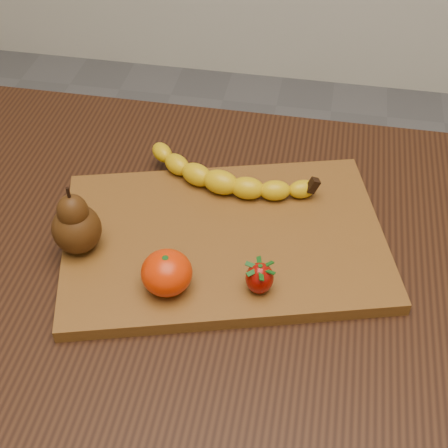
% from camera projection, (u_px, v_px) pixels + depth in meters
% --- Properties ---
extents(table, '(1.00, 0.70, 0.76)m').
position_uv_depth(table, '(180.00, 288.00, 0.96)').
color(table, black).
rests_on(table, ground).
extents(cutting_board, '(0.52, 0.41, 0.02)m').
position_uv_depth(cutting_board, '(224.00, 239.00, 0.89)').
color(cutting_board, brown).
rests_on(cutting_board, table).
extents(banana, '(0.24, 0.11, 0.04)m').
position_uv_depth(banana, '(221.00, 182.00, 0.93)').
color(banana, '#D7AE0A').
rests_on(banana, cutting_board).
extents(pear, '(0.08, 0.08, 0.10)m').
position_uv_depth(pear, '(74.00, 219.00, 0.83)').
color(pear, '#3F220A').
rests_on(pear, cutting_board).
extents(mandarin, '(0.08, 0.08, 0.06)m').
position_uv_depth(mandarin, '(167.00, 273.00, 0.79)').
color(mandarin, red).
rests_on(mandarin, cutting_board).
extents(strawberry, '(0.04, 0.04, 0.05)m').
position_uv_depth(strawberry, '(260.00, 277.00, 0.79)').
color(strawberry, '#880903').
rests_on(strawberry, cutting_board).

